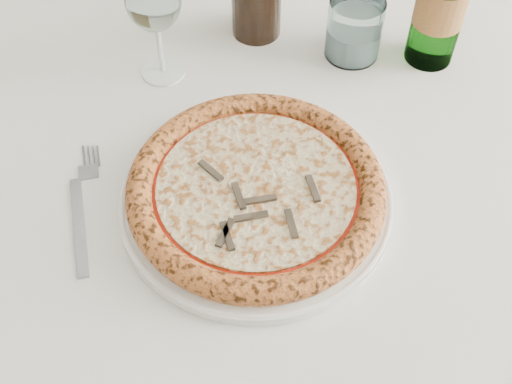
# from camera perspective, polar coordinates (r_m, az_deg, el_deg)

# --- Properties ---
(floor) EXTENTS (5.00, 6.00, 0.02)m
(floor) POSITION_cam_1_polar(r_m,az_deg,el_deg) (1.54, 2.01, -13.63)
(floor) COLOR gray
(floor) RESTS_ON ground
(dining_table) EXTENTS (1.52, 0.98, 0.76)m
(dining_table) POSITION_cam_1_polar(r_m,az_deg,el_deg) (0.93, -0.19, 0.74)
(dining_table) COLOR brown
(dining_table) RESTS_ON floor
(plate) EXTENTS (0.34, 0.34, 0.02)m
(plate) POSITION_cam_1_polar(r_m,az_deg,el_deg) (0.79, 0.00, -0.50)
(plate) COLOR white
(plate) RESTS_ON dining_table
(pizza) EXTENTS (0.32, 0.32, 0.03)m
(pizza) POSITION_cam_1_polar(r_m,az_deg,el_deg) (0.78, -0.00, 0.29)
(pizza) COLOR #DFAB66
(pizza) RESTS_ON plate
(fork) EXTENTS (0.04, 0.21, 0.00)m
(fork) POSITION_cam_1_polar(r_m,az_deg,el_deg) (0.82, -15.20, -1.44)
(fork) COLOR gray
(fork) RESTS_ON dining_table
(wine_glass) EXTENTS (0.08, 0.08, 0.17)m
(wine_glass) POSITION_cam_1_polar(r_m,az_deg,el_deg) (0.90, -9.11, 16.27)
(wine_glass) COLOR white
(wine_glass) RESTS_ON dining_table
(tumbler) EXTENTS (0.08, 0.08, 0.09)m
(tumbler) POSITION_cam_1_polar(r_m,az_deg,el_deg) (0.98, 8.69, 13.88)
(tumbler) COLOR silver
(tumbler) RESTS_ON dining_table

